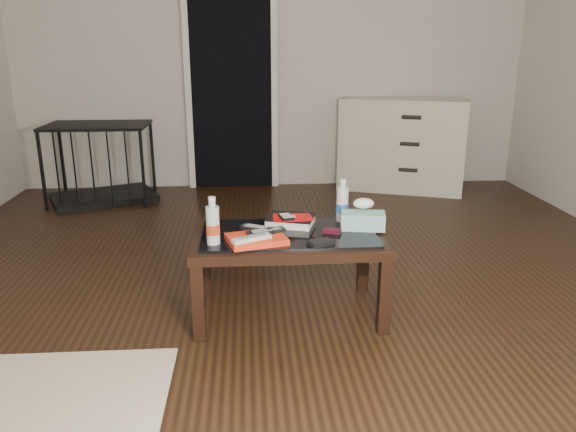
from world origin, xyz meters
The scene contains 18 objects.
ground centered at (0.00, 0.00, 0.00)m, with size 5.00×5.00×0.00m, color black.
room_shell centered at (0.00, 0.00, 1.62)m, with size 5.00×5.00×5.00m.
doorway centered at (-0.40, 2.47, 1.02)m, with size 0.90×0.08×2.07m.
coffee_table centered at (-0.06, -0.41, 0.40)m, with size 1.00×0.60×0.46m.
dresser centered at (1.27, 2.23, 0.45)m, with size 1.30×0.88×0.90m.
pet_crate centered at (-1.61, 2.00, 0.23)m, with size 1.07×0.92×0.71m.
magazines centered at (-0.23, -0.55, 0.48)m, with size 0.28×0.21×0.03m, color red.
remote_silver centered at (-0.25, -0.60, 0.50)m, with size 0.20×0.05×0.02m, color silver.
remote_black_front centered at (-0.18, -0.50, 0.50)m, with size 0.20×0.05×0.02m, color black.
remote_black_back centered at (-0.21, -0.45, 0.50)m, with size 0.20×0.05×0.02m, color black.
textbook centered at (-0.04, -0.28, 0.48)m, with size 0.25×0.20×0.05m, color black.
dvd_mailers centered at (-0.04, -0.30, 0.51)m, with size 0.19×0.14×0.01m, color red.
ipod centered at (-0.06, -0.32, 0.52)m, with size 0.06×0.10×0.02m, color black.
flip_phone centered at (0.17, -0.44, 0.47)m, with size 0.09×0.05×0.02m, color black.
wallet centered at (0.09, -0.60, 0.47)m, with size 0.12×0.07×0.02m, color black.
water_bottle_left centered at (-0.44, -0.55, 0.58)m, with size 0.07×0.07×0.24m, color silver.
water_bottle_right centered at (0.26, -0.23, 0.58)m, with size 0.07×0.07×0.24m, color silver.
tissue_box centered at (0.34, -0.38, 0.51)m, with size 0.23×0.12×0.09m, color teal.
Camera 1 is at (-0.27, -3.18, 1.41)m, focal length 35.00 mm.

